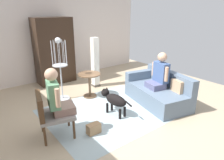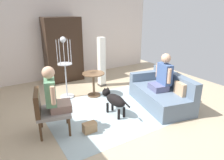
# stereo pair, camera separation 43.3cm
# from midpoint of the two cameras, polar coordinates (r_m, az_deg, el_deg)

# --- Properties ---
(ground_plane) EXTENTS (7.36, 7.36, 0.00)m
(ground_plane) POSITION_cam_midpoint_polar(r_m,az_deg,el_deg) (4.72, 3.42, -8.93)
(ground_plane) COLOR tan
(back_wall) EXTENTS (6.49, 0.12, 2.69)m
(back_wall) POSITION_cam_midpoint_polar(r_m,az_deg,el_deg) (6.99, -11.53, 11.73)
(back_wall) COLOR silver
(back_wall) RESTS_ON ground
(area_rug) EXTENTS (2.70, 2.25, 0.01)m
(area_rug) POSITION_cam_midpoint_polar(r_m,az_deg,el_deg) (4.72, 1.77, -8.80)
(area_rug) COLOR #9EB2B7
(area_rug) RESTS_ON ground
(couch) EXTENTS (1.22, 1.80, 0.77)m
(couch) POSITION_cam_midpoint_polar(r_m,az_deg,el_deg) (5.16, 15.93, -3.68)
(couch) COLOR slate
(couch) RESTS_ON ground
(armchair) EXTENTS (0.72, 0.70, 0.86)m
(armchair) POSITION_cam_midpoint_polar(r_m,az_deg,el_deg) (3.89, -14.62, -7.75)
(armchair) COLOR #4C331E
(armchair) RESTS_ON ground
(person_on_couch) EXTENTS (0.49, 0.55, 0.86)m
(person_on_couch) POSITION_cam_midpoint_polar(r_m,az_deg,el_deg) (4.96, 16.37, 1.23)
(person_on_couch) COLOR slate
(person_on_armchair) EXTENTS (0.52, 0.52, 0.85)m
(person_on_armchair) POSITION_cam_midpoint_polar(r_m,az_deg,el_deg) (3.78, -12.79, -3.69)
(person_on_armchair) COLOR #86675C
(round_end_table) EXTENTS (0.58, 0.58, 0.64)m
(round_end_table) POSITION_cam_midpoint_polar(r_m,az_deg,el_deg) (5.39, -2.82, -0.29)
(round_end_table) COLOR brown
(round_end_table) RESTS_ON ground
(dog) EXTENTS (0.30, 0.88, 0.54)m
(dog) POSITION_cam_midpoint_polar(r_m,az_deg,el_deg) (4.50, 3.37, -5.50)
(dog) COLOR black
(dog) RESTS_ON ground
(bird_cage_stand) EXTENTS (0.36, 0.36, 1.58)m
(bird_cage_stand) POSITION_cam_midpoint_polar(r_m,az_deg,el_deg) (5.29, -10.54, 2.72)
(bird_cage_stand) COLOR silver
(bird_cage_stand) RESTS_ON ground
(column_lamp) EXTENTS (0.20, 0.20, 1.45)m
(column_lamp) POSITION_cam_midpoint_polar(r_m,az_deg,el_deg) (6.03, -0.87, 4.84)
(column_lamp) COLOR #4C4742
(column_lamp) RESTS_ON ground
(armoire_cabinet) EXTENTS (1.11, 0.56, 1.97)m
(armoire_cabinet) POSITION_cam_midpoint_polar(r_m,az_deg,el_deg) (6.61, -11.57, 8.15)
(armoire_cabinet) COLOR black
(armoire_cabinet) RESTS_ON ground
(handbag) EXTENTS (0.26, 0.14, 0.20)m
(handbag) POSITION_cam_midpoint_polar(r_m,az_deg,el_deg) (3.99, -3.04, -13.07)
(handbag) COLOR #99724C
(handbag) RESTS_ON ground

